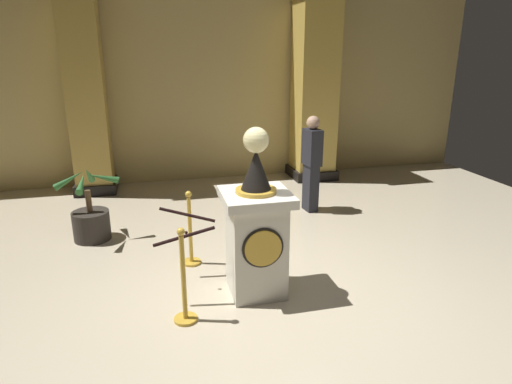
{
  "coord_description": "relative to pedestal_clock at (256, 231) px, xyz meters",
  "views": [
    {
      "loc": [
        -1.16,
        -4.26,
        2.61
      ],
      "look_at": [
        -0.1,
        0.06,
        1.19
      ],
      "focal_mm": 30.83,
      "sensor_mm": 36.0,
      "label": 1
    }
  ],
  "objects": [
    {
      "name": "velvet_rope",
      "position": [
        -0.74,
        0.24,
        0.04
      ],
      "size": [
        0.74,
        0.76,
        0.22
      ],
      "color": "black"
    },
    {
      "name": "column_left",
      "position": [
        -2.14,
        4.44,
        1.16
      ],
      "size": [
        0.8,
        0.8,
        3.83
      ],
      "color": "black",
      "rests_on": "ground_plane"
    },
    {
      "name": "stanchion_near",
      "position": [
        -0.65,
        0.88,
        -0.41
      ],
      "size": [
        0.24,
        0.24,
        0.98
      ],
      "color": "gold",
      "rests_on": "ground_plane"
    },
    {
      "name": "stanchion_far",
      "position": [
        -0.84,
        -0.39,
        -0.39
      ],
      "size": [
        0.24,
        0.24,
        1.02
      ],
      "color": "gold",
      "rests_on": "ground_plane"
    },
    {
      "name": "pedestal_clock",
      "position": [
        0.0,
        0.0,
        0.0
      ],
      "size": [
        0.73,
        0.73,
        1.89
      ],
      "color": "silver",
      "rests_on": "ground_plane"
    },
    {
      "name": "potted_palm_left",
      "position": [
        -1.97,
        2.0,
        -0.43
      ],
      "size": [
        0.89,
        0.88,
        1.09
      ],
      "color": "#2D2823",
      "rests_on": "ground_plane"
    },
    {
      "name": "column_right",
      "position": [
        2.34,
        4.44,
        1.16
      ],
      "size": [
        0.96,
        0.96,
        3.83
      ],
      "color": "black",
      "rests_on": "ground_plane"
    },
    {
      "name": "back_wall",
      "position": [
        0.1,
        4.96,
        1.25
      ],
      "size": [
        11.82,
        0.16,
        3.99
      ],
      "primitive_type": "cube",
      "color": "tan",
      "rests_on": "ground_plane"
    },
    {
      "name": "ground_plane",
      "position": [
        0.1,
        -0.06,
        -0.75
      ],
      "size": [
        11.82,
        11.82,
        0.0
      ],
      "primitive_type": "plane",
      "color": "beige"
    },
    {
      "name": "bystander_guest",
      "position": [
        1.55,
        2.42,
        0.11
      ],
      "size": [
        0.26,
        0.38,
        1.63
      ],
      "color": "#26262D",
      "rests_on": "ground_plane"
    }
  ]
}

